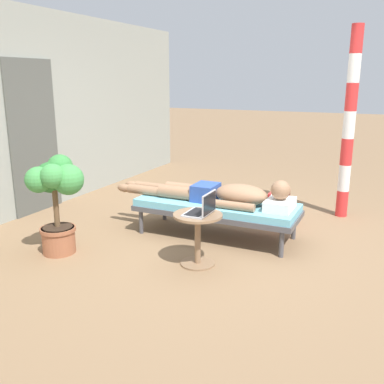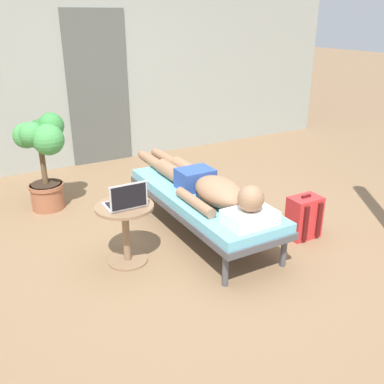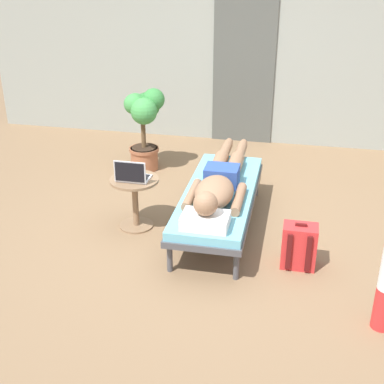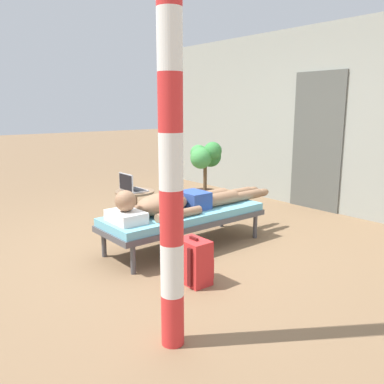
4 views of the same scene
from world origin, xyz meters
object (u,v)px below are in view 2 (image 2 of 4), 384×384
(laptop, at_px, (126,201))
(side_table, at_px, (125,224))
(lounge_chair, at_px, (202,200))
(potted_plant, at_px, (43,150))
(backpack, at_px, (304,217))
(person_reclining, at_px, (206,185))

(laptop, bearing_deg, side_table, 90.00)
(lounge_chair, height_order, potted_plant, potted_plant)
(side_table, distance_m, laptop, 0.23)
(backpack, distance_m, potted_plant, 2.71)
(person_reclining, xyz_separation_m, laptop, (-0.82, -0.13, 0.07))
(lounge_chair, bearing_deg, backpack, -33.19)
(laptop, height_order, backpack, laptop)
(side_table, distance_m, potted_plant, 1.52)
(laptop, xyz_separation_m, potted_plant, (-0.33, 1.50, 0.08))
(side_table, bearing_deg, lounge_chair, 9.35)
(person_reclining, bearing_deg, laptop, -170.93)
(person_reclining, height_order, side_table, person_reclining)
(side_table, height_order, backpack, side_table)
(lounge_chair, xyz_separation_m, side_table, (-0.82, -0.13, 0.01))
(lounge_chair, height_order, person_reclining, person_reclining)
(lounge_chair, bearing_deg, side_table, -170.65)
(person_reclining, relative_size, backpack, 5.12)
(person_reclining, xyz_separation_m, backpack, (0.80, -0.47, -0.32))
(backpack, bearing_deg, potted_plant, 136.69)
(lounge_chair, relative_size, person_reclining, 0.87)
(lounge_chair, xyz_separation_m, person_reclining, (0.00, -0.06, 0.17))
(potted_plant, bearing_deg, backpack, -43.31)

